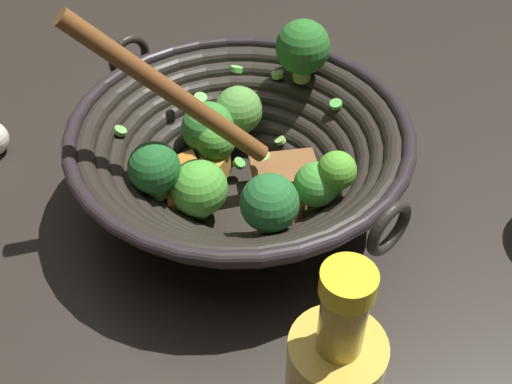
% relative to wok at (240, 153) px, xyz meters
% --- Properties ---
extents(ground_plane, '(4.00, 4.00, 0.00)m').
position_rel_wok_xyz_m(ground_plane, '(-0.00, 0.00, -0.07)').
color(ground_plane, '#28231E').
extents(wok, '(0.35, 0.34, 0.24)m').
position_rel_wok_xyz_m(wok, '(0.00, 0.00, 0.00)').
color(wok, black).
rests_on(wok, ground).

